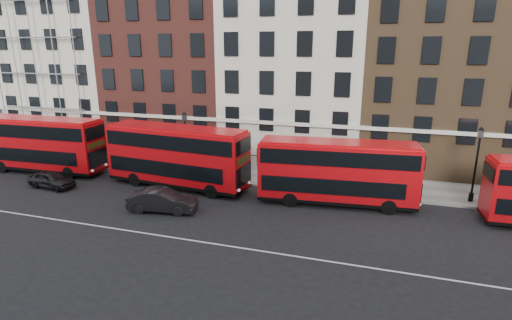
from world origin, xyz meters
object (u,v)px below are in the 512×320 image
(bus_b, at_px, (176,155))
(bus_c, at_px, (336,171))
(bus_a, at_px, (40,143))
(car_rear, at_px, (51,179))
(car_front, at_px, (162,200))

(bus_b, distance_m, bus_c, 12.21)
(bus_a, distance_m, bus_c, 25.42)
(bus_b, relative_size, car_rear, 2.98)
(bus_c, height_order, car_front, bus_c)
(bus_b, bearing_deg, bus_a, -174.23)
(bus_a, bearing_deg, car_rear, -40.88)
(bus_b, distance_m, car_front, 5.22)
(bus_a, xyz_separation_m, bus_b, (13.22, 0.01, -0.00))
(bus_a, relative_size, bus_b, 0.99)
(bus_b, bearing_deg, car_rear, -155.38)
(bus_c, bearing_deg, bus_a, 174.44)
(bus_b, height_order, bus_c, bus_b)
(bus_c, bearing_deg, car_rear, -177.18)
(bus_a, bearing_deg, car_front, -20.04)
(bus_c, relative_size, car_rear, 2.80)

